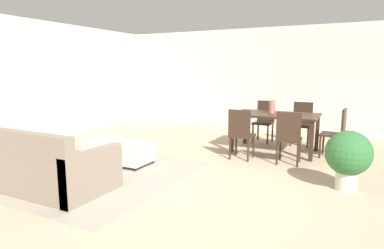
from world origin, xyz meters
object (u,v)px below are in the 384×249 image
Objects in this scene: dining_chair_head_east at (337,130)px; potted_plant at (348,155)px; ottoman_table at (119,151)px; dining_chair_near_left at (241,131)px; dining_chair_far_left at (264,119)px; vase_centerpiece at (272,107)px; dining_chair_near_right at (289,135)px; couch at (39,167)px; dining_chair_far_right at (302,121)px; dining_table at (275,118)px.

dining_chair_head_east is 1.12× the size of potted_plant.
ottoman_table is at bearing -174.31° from potted_plant.
ottoman_table is 2.18m from dining_chair_near_left.
dining_chair_far_left reaches higher than ottoman_table.
dining_chair_near_left is 3.64× the size of vase_centerpiece.
vase_centerpiece is (-0.51, 0.87, 0.37)m from dining_chair_near_right.
couch reaches higher than potted_plant.
vase_centerpiece reaches higher than dining_chair_near_right.
dining_chair_far_right is (0.81, 0.04, 0.00)m from dining_chair_far_left.
dining_chair_far_left is 0.81m from dining_chair_far_right.
couch is 3.32m from dining_chair_near_left.
ottoman_table is (0.21, 1.43, -0.07)m from couch.
dining_chair_near_right and dining_chair_head_east have the same top height.
dining_table is 0.99m from dining_chair_near_left.
couch is at bearing -136.85° from dining_chair_near_right.
dining_chair_far_left is 3.13m from potted_plant.
dining_chair_far_right is at bearing 111.00° from potted_plant.
dining_table is at bearing 116.90° from dining_chair_near_right.
dining_chair_far_left is at bearing 58.50° from ottoman_table.
dining_chair_far_right is 1.00× the size of dining_chair_head_east.
vase_centerpiece reaches higher than potted_plant.
vase_centerpiece is (-1.21, 0.01, 0.37)m from dining_chair_head_east.
couch reaches higher than dining_table.
dining_chair_near_right reaches higher than dining_table.
dining_chair_far_right is at bearing 91.64° from dining_chair_near_right.
dining_chair_near_right is 1.00× the size of dining_chair_far_left.
dining_chair_near_left reaches higher than ottoman_table.
dining_chair_head_east is at bearing 32.11° from ottoman_table.
dining_chair_far_left reaches higher than couch.
dining_chair_head_east is at bearing 1.15° from dining_table.
ottoman_table is 1.26× the size of dining_chair_near_left.
dining_chair_far_right is 2.78m from potted_plant.
vase_centerpiece reaches higher than dining_chair_far_left.
dining_chair_near_right is 3.64× the size of vase_centerpiece.
dining_table is 1.75× the size of dining_chair_head_east.
dining_chair_far_left is 1.76m from dining_chair_head_east.
dining_chair_far_right is at bearing 66.03° from dining_chair_near_left.
dining_chair_near_left and dining_chair_far_right have the same top height.
dining_chair_near_left and dining_chair_head_east have the same top height.
dining_chair_near_right is at bearing -59.76° from vase_centerpiece.
dining_chair_near_left is at bearing 33.32° from ottoman_table.
dining_chair_near_right reaches higher than ottoman_table.
vase_centerpiece is 2.31m from potted_plant.
couch is at bearing -135.22° from dining_chair_head_east.
dining_table is 6.37× the size of vase_centerpiece.
potted_plant is at bearing -69.00° from dining_chair_far_right.
dining_chair_far_left is (-0.86, 1.67, 0.00)m from dining_chair_near_right.
dining_chair_near_right is 1.71m from dining_chair_far_right.
dining_chair_far_left is (-0.43, 0.83, -0.15)m from dining_table.
dining_table is at bearing -21.40° from vase_centerpiece.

